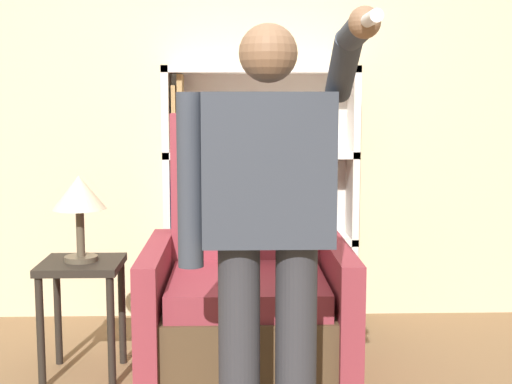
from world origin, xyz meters
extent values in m
cube|color=beige|center=(0.00, 2.03, 1.40)|extent=(8.00, 0.06, 2.80)
cube|color=silver|center=(-0.31, 1.85, 0.76)|extent=(0.04, 0.28, 1.52)
cube|color=silver|center=(0.78, 1.85, 0.76)|extent=(0.04, 0.28, 1.52)
cube|color=silver|center=(0.23, 1.98, 0.76)|extent=(1.12, 0.01, 1.52)
cube|color=silver|center=(0.23, 1.85, 0.02)|extent=(1.12, 0.28, 0.04)
cube|color=silver|center=(0.23, 1.85, 0.51)|extent=(1.12, 0.28, 0.04)
cube|color=silver|center=(0.23, 1.85, 1.01)|extent=(1.12, 0.28, 0.04)
cube|color=silver|center=(0.23, 1.85, 1.50)|extent=(1.12, 0.28, 0.04)
cube|color=#9E7A47|center=(-0.25, 1.85, 0.20)|extent=(0.05, 0.17, 0.33)
cube|color=white|center=(-0.20, 1.85, 0.22)|extent=(0.03, 0.19, 0.36)
cube|color=#238438|center=(-0.17, 1.85, 0.19)|extent=(0.03, 0.22, 0.30)
cube|color=#1E47B2|center=(-0.25, 1.85, 0.70)|extent=(0.05, 0.22, 0.35)
cube|color=#9E7A47|center=(-0.20, 1.85, 0.71)|extent=(0.03, 0.21, 0.36)
cube|color=#9E7A47|center=(-0.15, 1.85, 0.71)|extent=(0.05, 0.20, 0.36)
cube|color=#9E7A47|center=(-0.27, 1.85, 1.22)|extent=(0.02, 0.17, 0.38)
cube|color=#9E7A47|center=(-0.23, 1.85, 1.25)|extent=(0.03, 0.17, 0.44)
cube|color=#4C3823|center=(0.14, 0.94, 0.20)|extent=(0.75, 0.82, 0.40)
cube|color=maroon|center=(0.14, 0.90, 0.46)|extent=(0.71, 0.70, 0.12)
cube|color=maroon|center=(0.14, 1.31, 0.73)|extent=(0.75, 0.16, 1.06)
cube|color=maroon|center=(-0.29, 0.94, 0.33)|extent=(0.10, 0.90, 0.66)
cube|color=maroon|center=(0.56, 0.94, 0.33)|extent=(0.10, 0.90, 0.66)
cylinder|color=#2D2D33|center=(0.10, 0.17, 0.41)|extent=(0.15, 0.15, 0.83)
cylinder|color=#2D2D33|center=(0.30, 0.17, 0.41)|extent=(0.15, 0.15, 0.83)
cube|color=#333842|center=(0.20, 0.17, 1.09)|extent=(0.45, 0.24, 0.53)
sphere|color=brown|center=(0.20, 0.17, 1.49)|extent=(0.20, 0.20, 0.20)
cylinder|color=#333842|center=(-0.07, 0.17, 1.05)|extent=(0.09, 0.09, 0.61)
cylinder|color=#333842|center=(0.44, 0.05, 1.44)|extent=(0.09, 0.28, 0.23)
cylinder|color=#333842|center=(0.44, -0.19, 1.53)|extent=(0.08, 0.27, 0.10)
sphere|color=brown|center=(0.44, -0.32, 1.54)|extent=(0.09, 0.09, 0.09)
cylinder|color=white|center=(0.44, -0.42, 1.54)|extent=(0.04, 0.15, 0.04)
cube|color=black|center=(-0.65, 1.04, 0.55)|extent=(0.38, 0.38, 0.04)
cylinder|color=black|center=(-0.81, 0.88, 0.27)|extent=(0.04, 0.04, 0.53)
cylinder|color=black|center=(-0.49, 0.88, 0.27)|extent=(0.04, 0.04, 0.53)
cylinder|color=black|center=(-0.81, 1.20, 0.27)|extent=(0.04, 0.04, 0.53)
cylinder|color=black|center=(-0.49, 1.20, 0.27)|extent=(0.04, 0.04, 0.53)
cylinder|color=#4C4233|center=(-0.65, 1.04, 0.58)|extent=(0.16, 0.16, 0.02)
cylinder|color=#4C4233|center=(-0.65, 1.04, 0.70)|extent=(0.04, 0.04, 0.23)
cone|color=beige|center=(-0.65, 1.04, 0.90)|extent=(0.25, 0.25, 0.16)
camera|label=1|loc=(0.08, -2.30, 1.33)|focal=50.00mm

